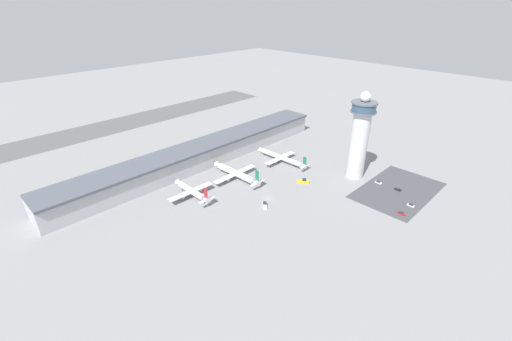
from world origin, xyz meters
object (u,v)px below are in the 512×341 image
control_tower (360,137)px  airplane_gate_alpha (192,191)px  service_truck_fuel (303,181)px  car_silver_sedan (378,182)px  airplane_gate_charlie (281,158)px  car_yellow_taxi (401,213)px  airplane_gate_bravo (236,173)px  service_truck_catering (265,205)px  car_navy_sedan (398,189)px  car_red_hatchback (411,205)px

control_tower → airplane_gate_alpha: 116.39m
service_truck_fuel → car_silver_sedan: service_truck_fuel is taller
airplane_gate_alpha → service_truck_fuel: size_ratio=4.08×
control_tower → car_silver_sedan: (2.79, -17.20, -29.32)m
airplane_gate_charlie → car_silver_sedan: bearing=-72.4°
airplane_gate_charlie → car_yellow_taxi: bearing=-92.1°
car_yellow_taxi → service_truck_fuel: bearing=99.0°
airplane_gate_bravo → service_truck_catering: size_ratio=6.04×
airplane_gate_bravo → car_yellow_taxi: airplane_gate_bravo is taller
car_yellow_taxi → airplane_gate_charlie: bearing=87.9°
car_silver_sedan → airplane_gate_alpha: bearing=143.4°
car_navy_sedan → control_tower: bearing=95.3°
airplane_gate_bravo → car_silver_sedan: bearing=-48.9°
car_yellow_taxi → car_navy_sedan: (25.47, 13.65, -0.07)m
airplane_gate_alpha → car_silver_sedan: airplane_gate_alpha is taller
airplane_gate_bravo → service_truck_fuel: 46.48m
control_tower → service_truck_fuel: bearing=149.0°
airplane_gate_charlie → service_truck_fuel: bearing=-113.3°
car_red_hatchback → car_navy_sedan: size_ratio=0.97×
airplane_gate_charlie → control_tower: bearing=-69.7°
service_truck_fuel → car_yellow_taxi: size_ratio=1.77×
service_truck_catering → service_truck_fuel: size_ratio=0.88×
airplane_gate_bravo → car_red_hatchback: bearing=-63.1°
car_red_hatchback → car_navy_sedan: 19.12m
airplane_gate_charlie → car_navy_sedan: size_ratio=10.25×
service_truck_catering → car_navy_sedan: 90.03m
service_truck_catering → car_yellow_taxi: size_ratio=1.56×
car_silver_sedan → car_navy_sedan: 13.57m
airplane_gate_bravo → car_red_hatchback: 113.45m
car_yellow_taxi → car_silver_sedan: size_ratio=0.99×
airplane_gate_alpha → airplane_gate_charlie: 79.03m
control_tower → service_truck_fuel: control_tower is taller
service_truck_catering → car_yellow_taxi: (50.21, -62.41, -0.26)m
control_tower → airplane_gate_bravo: control_tower is taller
service_truck_catering → car_yellow_taxi: bearing=-51.2°
control_tower → airplane_gate_alpha: control_tower is taller
car_red_hatchback → car_yellow_taxi: 12.53m
service_truck_fuel → car_silver_sedan: size_ratio=1.76×
service_truck_fuel → service_truck_catering: bearing=-177.5°
service_truck_fuel → car_yellow_taxi: (10.21, -64.18, -0.44)m
airplane_gate_charlie → service_truck_catering: (-53.74, -33.62, -2.96)m
service_truck_catering → car_navy_sedan: size_ratio=1.58×
service_truck_catering → car_navy_sedan: (75.68, -48.76, -0.33)m
car_red_hatchback → car_yellow_taxi: bearing=178.1°
airplane_gate_alpha → airplane_gate_charlie: airplane_gate_alpha is taller
airplane_gate_bravo → service_truck_fuel: (28.57, -36.54, -3.04)m
car_red_hatchback → car_silver_sedan: 30.50m
airplane_gate_alpha → airplane_gate_bravo: bearing=-2.1°
airplane_gate_alpha → service_truck_catering: 47.02m
service_truck_fuel → control_tower: bearing=-31.0°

